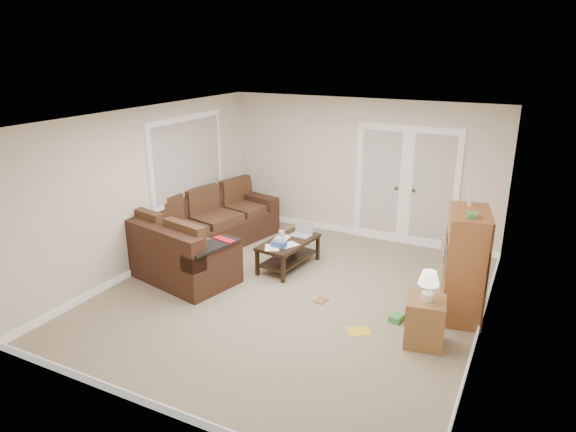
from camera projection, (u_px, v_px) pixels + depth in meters
The scene contains 17 objects.
floor at pixel (292, 295), 7.25m from camera, with size 5.50×5.50×0.00m, color gray.
ceiling at pixel (292, 117), 6.45m from camera, with size 5.00×5.50×0.02m, color white.
wall_left at pixel (147, 189), 7.92m from camera, with size 0.02×5.50×2.50m, color #EFE2CF.
wall_right at pixel (490, 242), 5.78m from camera, with size 0.02×5.50×2.50m, color #EFE2CF.
wall_back at pixel (360, 169), 9.18m from camera, with size 5.00×0.02×2.50m, color #EFE2CF.
wall_front at pixel (154, 298), 4.52m from camera, with size 5.00×0.02×2.50m, color #EFE2CF.
baseboards at pixel (292, 292), 7.23m from camera, with size 5.00×5.50×0.10m, color silver, non-canonical shape.
french_doors at pixel (406, 187), 8.86m from camera, with size 1.80×0.05×2.13m.
window_left at pixel (188, 158), 8.65m from camera, with size 0.05×1.92×1.42m.
sectional_sofa at pixel (198, 237), 8.44m from camera, with size 2.10×3.27×0.90m.
coffee_table at pixel (289, 252), 8.10m from camera, with size 0.67×1.16×0.75m.
tv_armoire at pixel (465, 264), 6.54m from camera, with size 0.65×0.96×1.52m.
side_cabinet at pixel (425, 318), 5.99m from camera, with size 0.51×0.51×0.93m.
space_heater at pixel (446, 247), 8.56m from camera, with size 0.13×0.11×0.33m, color silver.
floor_magazine at pixel (359, 331), 6.34m from camera, with size 0.27×0.22×0.01m, color yellow.
floor_greenbox at pixel (397, 318), 6.58m from camera, with size 0.15×0.20×0.08m, color #419045.
floor_book at pixel (316, 299), 7.14m from camera, with size 0.15×0.20×0.02m, color brown.
Camera 1 is at (2.89, -5.84, 3.37)m, focal length 32.00 mm.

